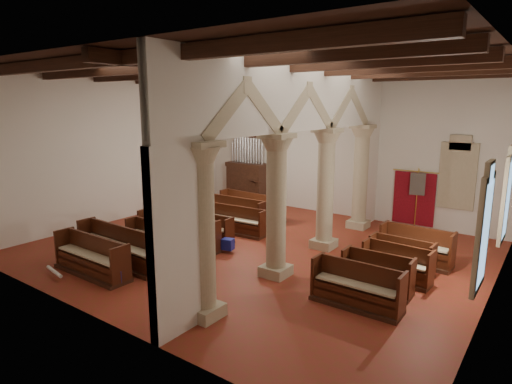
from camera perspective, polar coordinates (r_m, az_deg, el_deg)
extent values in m
plane|color=maroon|center=(14.65, -0.07, -7.63)|extent=(14.00, 14.00, 0.00)
plane|color=black|center=(13.88, -0.08, 16.45)|extent=(14.00, 14.00, 0.00)
cube|color=silver|center=(19.11, 10.59, 5.93)|extent=(14.00, 0.02, 6.00)
cube|color=silver|center=(9.80, -21.09, 0.06)|extent=(14.00, 0.02, 6.00)
cube|color=silver|center=(18.90, -17.62, 5.52)|extent=(0.02, 12.00, 6.00)
cube|color=silver|center=(11.41, 29.75, 0.83)|extent=(0.02, 12.00, 6.00)
cube|color=tan|center=(10.33, -6.87, -15.43)|extent=(0.75, 0.75, 0.30)
cylinder|color=tan|center=(9.64, -7.13, -5.86)|extent=(0.56, 0.56, 3.30)
cube|color=tan|center=(12.48, 2.63, -10.42)|extent=(0.75, 0.75, 0.30)
cylinder|color=tan|center=(11.93, 2.71, -2.37)|extent=(0.56, 0.56, 3.30)
cube|color=tan|center=(14.94, 9.00, -6.79)|extent=(0.75, 0.75, 0.30)
cylinder|color=tan|center=(14.47, 9.22, -0.01)|extent=(0.56, 0.56, 3.30)
cube|color=tan|center=(17.56, 13.46, -4.16)|extent=(0.75, 0.75, 0.30)
cylinder|color=tan|center=(17.17, 13.74, 1.63)|extent=(0.56, 0.56, 3.30)
cube|color=silver|center=(12.86, 6.60, 12.45)|extent=(0.25, 11.90, 1.93)
cube|color=#337254|center=(10.12, 28.21, -4.88)|extent=(0.03, 1.00, 2.20)
cube|color=#337254|center=(14.00, 30.50, -0.84)|extent=(0.03, 1.00, 2.20)
cube|color=#337254|center=(17.66, 25.28, 1.94)|extent=(1.00, 0.03, 2.20)
cube|color=#402114|center=(21.29, -1.21, 0.99)|extent=(2.00, 0.80, 1.80)
cube|color=#402114|center=(21.13, -1.22, 3.65)|extent=(2.10, 0.85, 0.20)
cube|color=#3D2613|center=(20.81, 0.04, -1.64)|extent=(0.62, 0.62, 0.10)
cube|color=#3D2613|center=(20.70, 0.04, -0.23)|extent=(0.30, 0.30, 1.15)
cube|color=#3D2613|center=(20.51, -0.10, 1.45)|extent=(0.65, 0.59, 0.20)
cube|color=maroon|center=(18.11, 20.31, -0.84)|extent=(1.60, 0.06, 2.10)
cylinder|color=gold|center=(17.90, 20.54, 2.59)|extent=(1.80, 0.04, 0.04)
cone|color=#402114|center=(17.92, 20.34, -4.56)|extent=(0.37, 0.37, 0.12)
cylinder|color=gold|center=(17.65, 20.60, -0.94)|extent=(0.04, 0.04, 2.44)
cylinder|color=gold|center=(17.45, 20.86, 2.64)|extent=(0.14, 0.71, 0.03)
cube|color=navy|center=(17.51, 20.72, 0.99)|extent=(0.55, 0.11, 0.86)
cube|color=navy|center=(12.45, -17.90, -10.46)|extent=(0.42, 0.39, 0.34)
cube|color=navy|center=(13.99, -8.68, -7.60)|extent=(0.38, 0.34, 0.32)
cube|color=navy|center=(14.30, -3.76, -6.94)|extent=(0.43, 0.38, 0.37)
cylinder|color=white|center=(13.65, -25.31, -9.56)|extent=(1.00, 0.28, 0.10)
cylinder|color=silver|center=(13.47, -13.33, -9.01)|extent=(0.95, 0.20, 0.09)
cube|color=#402114|center=(13.46, -21.01, -9.99)|extent=(2.82, 0.77, 0.11)
cube|color=#4E2B10|center=(13.33, -21.30, -8.87)|extent=(2.67, 0.45, 0.48)
cube|color=#4E2B10|center=(13.37, -20.50, -7.54)|extent=(2.66, 0.10, 1.01)
cube|color=#4E2B10|center=(14.41, -24.13, -6.46)|extent=(0.08, 0.64, 1.01)
cube|color=#4E2B10|center=(12.21, -17.52, -9.16)|extent=(0.08, 0.64, 1.01)
cube|color=beige|center=(13.24, -21.38, -7.79)|extent=(2.56, 0.41, 0.05)
cube|color=#402114|center=(14.05, -17.74, -8.84)|extent=(3.56, 0.85, 0.11)
cube|color=#431A0E|center=(13.92, -17.99, -7.74)|extent=(3.40, 0.52, 0.49)
cube|color=#431A0E|center=(13.97, -17.24, -6.44)|extent=(3.40, 0.16, 1.03)
cube|color=#431A0E|center=(15.26, -21.72, -5.23)|extent=(0.09, 0.65, 1.03)
cube|color=#431A0E|center=(12.58, -13.03, -8.23)|extent=(0.09, 0.65, 1.03)
cube|color=beige|center=(13.83, -18.06, -6.67)|extent=(3.27, 0.48, 0.05)
cube|color=#402114|center=(14.56, -12.68, -7.85)|extent=(3.00, 0.81, 0.10)
cube|color=#48170F|center=(14.45, -12.87, -6.92)|extent=(2.84, 0.52, 0.43)
cube|color=#48170F|center=(14.51, -12.26, -5.81)|extent=(2.82, 0.20, 0.91)
cube|color=#48170F|center=(15.50, -16.30, -4.90)|extent=(0.09, 0.58, 0.91)
cube|color=#48170F|center=(13.41, -8.55, -7.14)|extent=(0.09, 0.58, 0.91)
cube|color=beige|center=(14.37, -12.91, -6.01)|extent=(2.72, 0.47, 0.05)
cube|color=#402114|center=(15.14, -10.36, -6.97)|extent=(3.32, 0.93, 0.11)
cube|color=#47260F|center=(15.02, -10.55, -5.96)|extent=(3.15, 0.60, 0.48)
cube|color=#47260F|center=(15.10, -9.91, -4.78)|extent=(3.13, 0.25, 1.01)
cube|color=#47260F|center=(16.15, -14.35, -3.89)|extent=(0.11, 0.64, 1.01)
cube|color=#47260F|center=(13.92, -5.76, -6.09)|extent=(0.11, 0.64, 1.01)
cube|color=beige|center=(14.94, -10.59, -4.98)|extent=(3.02, 0.55, 0.05)
cube|color=#402114|center=(15.81, -7.54, -6.09)|extent=(2.77, 0.81, 0.09)
cube|color=#451E0E|center=(15.70, -7.68, -5.25)|extent=(2.60, 0.53, 0.42)
cube|color=#451E0E|center=(15.79, -7.17, -4.27)|extent=(2.58, 0.22, 0.88)
cube|color=#451E0E|center=(16.60, -10.90, -3.60)|extent=(0.10, 0.56, 0.88)
cube|color=#451E0E|center=(14.83, -3.77, -5.25)|extent=(0.10, 0.56, 0.88)
cube|color=beige|center=(15.64, -7.70, -4.44)|extent=(2.50, 0.48, 0.05)
cube|color=#402114|center=(16.58, -3.58, -5.17)|extent=(3.13, 0.89, 0.10)
cube|color=#4D1810|center=(16.46, -3.70, -4.31)|extent=(2.96, 0.59, 0.44)
cube|color=#4D1810|center=(16.57, -3.21, -3.32)|extent=(2.94, 0.27, 0.93)
cube|color=#4D1810|center=(17.42, -7.41, -2.66)|extent=(0.11, 0.59, 0.93)
cube|color=#4D1810|center=(15.57, 0.76, -4.29)|extent=(0.11, 0.59, 0.93)
cube|color=beige|center=(16.40, -3.71, -3.49)|extent=(2.84, 0.54, 0.05)
cube|color=#402114|center=(17.52, -3.28, -4.22)|extent=(3.09, 0.85, 0.11)
cube|color=#4E2510|center=(17.40, -3.40, -3.31)|extent=(2.93, 0.52, 0.49)
cube|color=#4E2510|center=(17.52, -2.90, -2.29)|extent=(2.92, 0.16, 1.03)
cube|color=#4E2510|center=(18.35, -6.91, -1.72)|extent=(0.09, 0.65, 1.03)
cube|color=#4E2510|center=(16.51, 0.80, -3.14)|extent=(0.09, 0.65, 1.03)
cube|color=beige|center=(17.33, -3.42, -2.45)|extent=(2.82, 0.47, 0.05)
cube|color=#402114|center=(18.52, -0.62, -3.33)|extent=(3.25, 0.90, 0.10)
cube|color=#4A200F|center=(18.41, -0.72, -2.52)|extent=(3.08, 0.58, 0.46)
cube|color=#4A200F|center=(18.53, -0.29, -1.61)|extent=(3.06, 0.25, 0.97)
cube|color=#4A200F|center=(19.35, -4.34, -1.08)|extent=(0.11, 0.62, 0.97)
cube|color=#4A200F|center=(17.54, 3.55, -2.40)|extent=(0.11, 0.62, 0.97)
cube|color=beige|center=(18.34, -0.72, -1.75)|extent=(2.96, 0.54, 0.05)
cube|color=#402114|center=(11.03, 13.15, -14.39)|extent=(2.23, 0.74, 0.10)
cube|color=#44260E|center=(10.87, 13.11, -13.15)|extent=(2.07, 0.43, 0.46)
cube|color=#44260E|center=(10.97, 13.66, -11.48)|extent=(2.07, 0.09, 0.98)
cube|color=#44260E|center=(11.24, 8.18, -10.68)|extent=(0.08, 0.62, 0.98)
cube|color=#44260E|center=(10.51, 18.88, -12.84)|extent=(0.08, 0.62, 0.98)
cube|color=beige|center=(10.76, 13.17, -11.91)|extent=(1.99, 0.39, 0.05)
cube|color=#402114|center=(11.95, 15.70, -12.42)|extent=(1.83, 0.72, 0.10)
cube|color=#45150E|center=(11.81, 15.69, -11.31)|extent=(1.68, 0.42, 0.44)
cube|color=#45150E|center=(11.91, 16.14, -9.84)|extent=(1.67, 0.10, 0.94)
cube|color=#45150E|center=(12.07, 11.93, -9.34)|extent=(0.08, 0.59, 0.94)
cube|color=#45150E|center=(11.54, 20.02, -10.82)|extent=(0.08, 0.59, 0.94)
cube|color=beige|center=(11.71, 15.76, -10.20)|extent=(1.61, 0.38, 0.05)
cube|color=#402114|center=(12.79, 18.11, -10.95)|extent=(1.92, 0.78, 0.10)
cube|color=#41250E|center=(12.65, 18.11, -9.90)|extent=(1.75, 0.49, 0.44)
cube|color=#41250E|center=(12.77, 18.50, -8.57)|extent=(1.73, 0.17, 0.92)
cube|color=#41250E|center=(12.90, 14.42, -8.11)|extent=(0.10, 0.58, 0.92)
cube|color=#41250E|center=(12.41, 22.30, -9.43)|extent=(0.10, 0.58, 0.92)
cube|color=beige|center=(12.56, 18.19, -8.87)|extent=(1.68, 0.44, 0.05)
cube|color=#402114|center=(13.31, 18.64, -10.08)|extent=(1.83, 0.78, 0.10)
cube|color=#4E2A10|center=(13.17, 18.65, -9.04)|extent=(1.67, 0.47, 0.45)
cube|color=#4E2A10|center=(13.29, 19.03, -7.72)|extent=(1.65, 0.14, 0.95)
cube|color=#4E2A10|center=(13.40, 15.26, -7.33)|extent=(0.10, 0.60, 0.95)
cube|color=#4E2A10|center=(12.95, 22.51, -8.50)|extent=(0.10, 0.60, 0.95)
cube|color=beige|center=(13.08, 18.73, -8.01)|extent=(1.60, 0.43, 0.05)
cube|color=#402114|center=(14.26, 20.42, -8.72)|extent=(2.18, 0.84, 0.11)
cube|color=#46160F|center=(14.11, 20.45, -7.64)|extent=(2.01, 0.51, 0.49)
cube|color=#46160F|center=(14.26, 20.80, -6.32)|extent=(2.00, 0.15, 1.03)
cube|color=#46160F|center=(14.38, 16.60, -5.89)|extent=(0.10, 0.65, 1.03)
cube|color=#46160F|center=(13.89, 24.77, -7.12)|extent=(0.10, 0.65, 1.03)
cube|color=beige|center=(14.03, 20.52, -6.59)|extent=(1.93, 0.46, 0.05)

